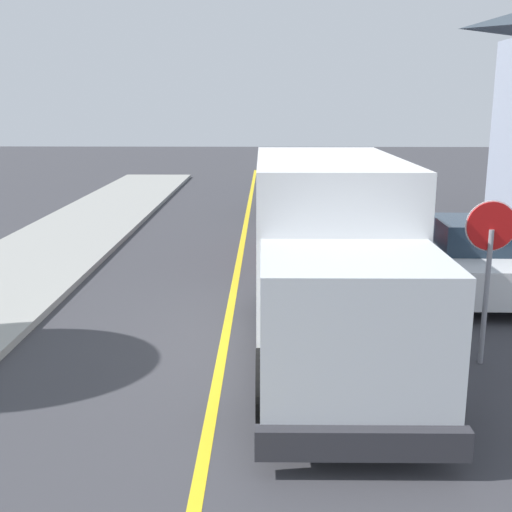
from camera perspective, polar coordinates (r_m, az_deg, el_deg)
centre_line_yellow at (r=12.84m, az=-2.37°, el=-5.13°), size 0.16×56.00×0.01m
box_truck at (r=10.59m, az=6.62°, el=0.66°), size 2.46×7.20×3.20m
parked_car_near at (r=17.74m, az=6.27°, el=2.66°), size 2.01×4.48×1.67m
parked_car_mid at (r=24.29m, az=3.85°, el=5.63°), size 1.90×4.44×1.67m
parked_car_far at (r=31.42m, az=4.32°, el=7.41°), size 1.82×4.41×1.67m
parked_van_across at (r=14.75m, az=18.57°, el=-0.19°), size 1.88×4.43×1.67m
stop_sign at (r=10.59m, az=20.09°, el=0.41°), size 0.80×0.10×2.65m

